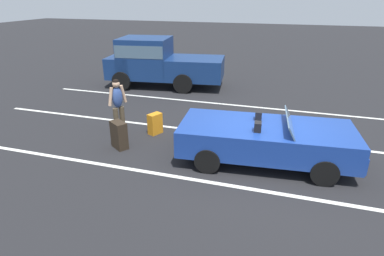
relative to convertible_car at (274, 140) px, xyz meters
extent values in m
plane|color=black|center=(-0.21, -0.02, -0.59)|extent=(80.00, 80.00, 0.00)
cube|color=silver|center=(-0.21, -1.37, -0.59)|extent=(18.00, 0.12, 0.01)
cube|color=silver|center=(-0.21, 1.33, -0.59)|extent=(18.00, 0.12, 0.01)
cube|color=silver|center=(-0.21, 4.03, -0.59)|extent=(18.00, 0.12, 0.01)
cube|color=navy|center=(-0.21, -0.02, 0.03)|extent=(4.24, 2.11, 0.64)
cube|color=navy|center=(1.22, 0.11, -0.08)|extent=(1.45, 1.78, 0.38)
cube|color=slate|center=(0.30, 0.03, 0.50)|extent=(0.32, 1.56, 0.31)
cube|color=black|center=(-0.44, 0.33, 0.46)|extent=(0.18, 0.23, 0.22)
cube|color=black|center=(-0.38, -0.40, 0.46)|extent=(0.18, 0.23, 0.22)
cylinder|color=black|center=(0.99, 0.90, -0.29)|extent=(0.62, 0.27, 0.60)
cylinder|color=black|center=(1.13, -0.71, -0.29)|extent=(0.62, 0.27, 0.60)
cylinder|color=black|center=(-1.55, 0.68, -0.29)|extent=(0.62, 0.27, 0.60)
cylinder|color=black|center=(-1.40, -0.94, -0.29)|extent=(0.62, 0.27, 0.60)
cube|color=#2D2319|center=(-3.97, -0.41, -0.22)|extent=(0.55, 0.50, 0.74)
cube|color=black|center=(-3.89, -0.28, -0.27)|extent=(0.33, 0.23, 0.41)
sphere|color=black|center=(-4.17, -0.40, -0.57)|extent=(0.04, 0.04, 0.04)
sphere|color=black|center=(-3.89, -0.59, -0.57)|extent=(0.04, 0.04, 0.04)
cube|color=orange|center=(-3.44, 0.76, -0.28)|extent=(0.39, 0.46, 0.62)
cube|color=#A25F13|center=(-3.56, 0.81, -0.33)|extent=(0.15, 0.30, 0.34)
sphere|color=black|center=(-3.42, 0.59, -0.57)|extent=(0.04, 0.04, 0.04)
sphere|color=black|center=(-3.30, 0.84, -0.57)|extent=(0.04, 0.04, 0.04)
cylinder|color=#4C3F2D|center=(-4.37, 0.52, -0.18)|extent=(0.20, 0.20, 0.82)
cylinder|color=#4C3F2D|center=(-4.47, 0.35, -0.18)|extent=(0.20, 0.20, 0.82)
ellipsoid|color=#334C8C|center=(-4.42, 0.43, 0.53)|extent=(0.35, 0.39, 0.60)
sphere|color=tan|center=(-4.42, 0.43, 0.93)|extent=(0.21, 0.21, 0.21)
sphere|color=black|center=(-4.42, 0.43, 0.97)|extent=(0.18, 0.18, 0.18)
cylinder|color=tan|center=(-4.32, 0.61, 0.60)|extent=(0.17, 0.21, 0.53)
cylinder|color=tan|center=(-4.52, 0.26, 0.60)|extent=(0.17, 0.21, 0.53)
cube|color=navy|center=(-6.98, 5.51, 0.26)|extent=(1.34, 2.03, 0.90)
cube|color=navy|center=(-5.94, 5.65, 0.66)|extent=(2.33, 2.16, 1.70)
cube|color=slate|center=(-5.94, 5.65, 1.04)|extent=(2.29, 2.18, 0.51)
cube|color=navy|center=(-3.76, 5.94, 0.26)|extent=(2.63, 2.20, 0.90)
cylinder|color=black|center=(-6.64, 4.64, -0.19)|extent=(0.83, 0.38, 0.80)
cylinder|color=black|center=(-6.88, 6.43, -0.19)|extent=(0.83, 0.38, 0.80)
cylinder|color=black|center=(-4.00, 5.00, -0.19)|extent=(0.83, 0.38, 0.80)
cylinder|color=black|center=(-4.24, 6.78, -0.19)|extent=(0.83, 0.38, 0.80)
camera|label=1|loc=(0.16, -7.24, 3.25)|focal=29.89mm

